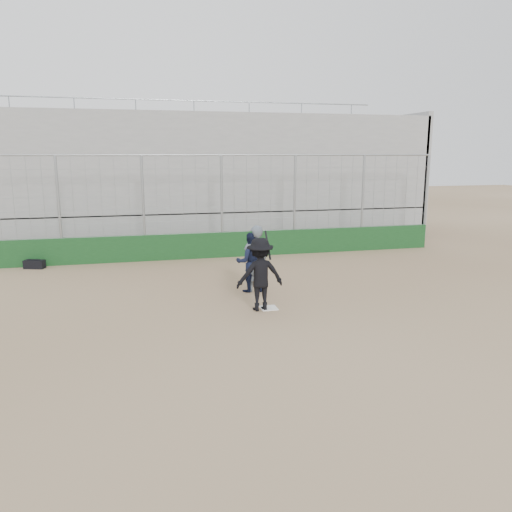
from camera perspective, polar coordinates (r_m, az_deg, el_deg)
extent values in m
plane|color=brown|center=(13.37, 1.45, -6.01)|extent=(90.00, 90.00, 0.00)
cube|color=white|center=(13.36, 1.45, -5.96)|extent=(0.44, 0.44, 0.02)
cube|color=#123917|center=(19.90, -3.87, 1.31)|extent=(18.00, 0.25, 1.00)
cylinder|color=gray|center=(19.69, -3.93, 5.61)|extent=(0.10, 0.10, 4.00)
cylinder|color=gray|center=(23.01, 18.85, 5.88)|extent=(0.10, 0.10, 4.00)
cylinder|color=gray|center=(19.58, -4.01, 11.44)|extent=(18.00, 0.07, 0.07)
cube|color=gray|center=(24.68, -5.90, 3.98)|extent=(20.00, 6.70, 1.60)
cube|color=gray|center=(24.47, -6.04, 10.73)|extent=(20.00, 6.70, 4.20)
cube|color=gray|center=(27.71, 15.20, 8.83)|extent=(0.25, 6.70, 6.10)
cylinder|color=gray|center=(27.73, -7.13, 17.21)|extent=(20.00, 0.06, 0.06)
imported|color=black|center=(13.01, 0.46, -2.10)|extent=(1.27, 0.76, 1.92)
cylinder|color=black|center=(13.06, 1.37, 1.26)|extent=(0.07, 0.57, 0.71)
imported|color=black|center=(14.82, -0.63, -1.90)|extent=(0.91, 0.74, 1.17)
sphere|color=maroon|center=(14.71, -0.63, -0.09)|extent=(0.28, 0.28, 0.28)
imported|color=#535D69|center=(14.78, -0.02, -0.68)|extent=(0.77, 0.54, 1.80)
cube|color=black|center=(19.60, -23.99, -0.87)|extent=(0.77, 0.52, 0.30)
cylinder|color=black|center=(19.56, -24.04, -0.38)|extent=(0.45, 0.19, 0.04)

